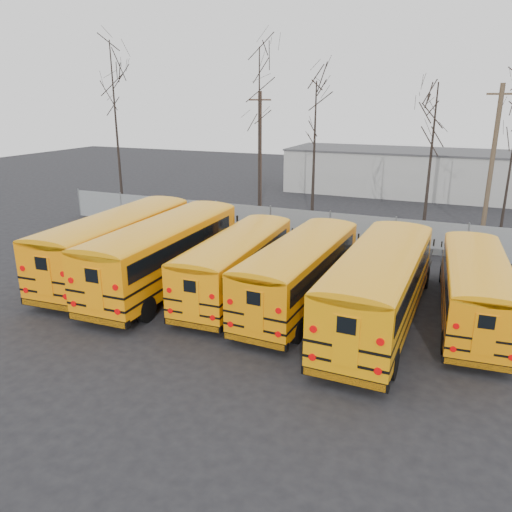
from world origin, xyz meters
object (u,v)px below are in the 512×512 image
at_px(utility_pole_left, 260,154).
at_px(utility_pole_right, 492,161).
at_px(bus_f, 475,283).
at_px(bus_e, 381,280).
at_px(bus_a, 120,239).
at_px(bus_d, 302,267).
at_px(bus_b, 167,247).
at_px(bus_c, 238,259).

distance_m(utility_pole_left, utility_pole_right, 15.90).
bearing_deg(bus_f, bus_e, -155.10).
distance_m(bus_e, utility_pole_left, 20.44).
height_order(bus_a, utility_pole_left, utility_pole_left).
xyz_separation_m(bus_a, utility_pole_left, (1.14, 15.49, 2.78)).
height_order(utility_pole_left, utility_pole_right, utility_pole_right).
bearing_deg(bus_f, bus_a, 179.48).
relative_size(bus_a, utility_pole_left, 1.31).
relative_size(bus_a, bus_e, 1.02).
distance_m(bus_d, bus_e, 3.59).
bearing_deg(bus_e, utility_pole_right, 77.97).
bearing_deg(bus_b, bus_f, 4.50).
xyz_separation_m(bus_b, bus_d, (6.60, 0.36, -0.20)).
bearing_deg(utility_pole_left, bus_d, -72.80).
distance_m(bus_c, bus_d, 3.11).
bearing_deg(bus_a, bus_b, -9.52).
bearing_deg(bus_e, bus_d, 167.70).
bearing_deg(utility_pole_left, bus_f, -54.61).
bearing_deg(bus_a, utility_pole_right, 39.72).
height_order(bus_a, bus_f, bus_a).
relative_size(bus_c, bus_d, 0.96).
bearing_deg(bus_e, bus_b, 178.42).
distance_m(bus_c, bus_e, 6.67).
xyz_separation_m(bus_a, bus_f, (16.58, 1.11, -0.31)).
bearing_deg(bus_d, utility_pole_right, 67.03).
xyz_separation_m(bus_f, utility_pole_left, (-15.43, 14.38, 3.09)).
xyz_separation_m(utility_pole_left, utility_pole_right, (15.90, 0.38, 0.20)).
relative_size(bus_e, utility_pole_left, 1.29).
distance_m(bus_c, utility_pole_left, 16.55).
bearing_deg(utility_pole_right, bus_c, -116.84).
bearing_deg(bus_f, bus_d, -175.42).
distance_m(bus_d, utility_pole_right, 17.76).
bearing_deg(bus_a, bus_c, -1.98).
xyz_separation_m(bus_b, bus_c, (3.50, 0.48, -0.26)).
xyz_separation_m(bus_d, bus_f, (6.92, 1.09, -0.12)).
height_order(bus_a, utility_pole_right, utility_pole_right).
bearing_deg(bus_c, bus_e, -10.70).
distance_m(bus_e, bus_f, 3.94).
height_order(bus_b, bus_e, bus_b).
height_order(bus_b, utility_pole_right, utility_pole_right).
relative_size(bus_a, bus_c, 1.15).
height_order(bus_c, utility_pole_left, utility_pole_left).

